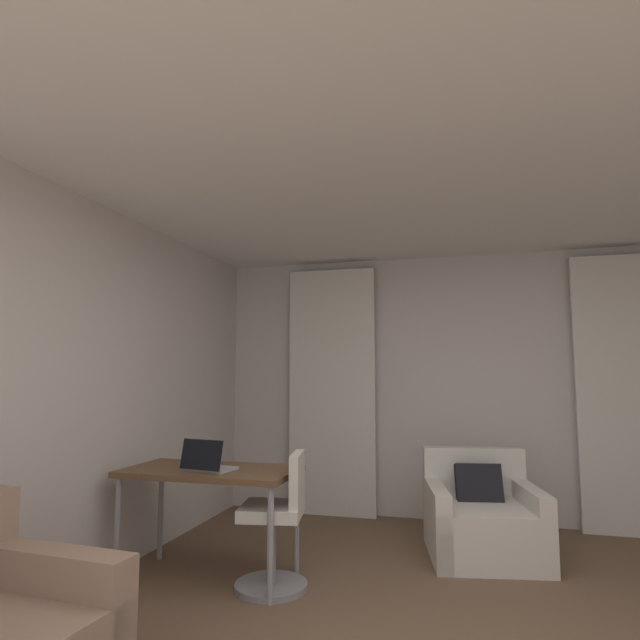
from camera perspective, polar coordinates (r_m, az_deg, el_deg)
The scene contains 9 objects.
wall_window at distance 5.49m, azimuth 15.80°, elevation -6.77°, with size 5.12×0.06×2.60m.
wall_left at distance 3.50m, azimuth -30.35°, elevation -6.74°, with size 0.06×6.12×2.60m.
ceiling at distance 2.75m, azimuth 15.51°, elevation 20.93°, with size 5.12×6.12×0.06m, color white.
curtain_left_panel at distance 5.52m, azimuth 1.29°, elevation -7.50°, with size 0.90×0.06×2.50m.
curtain_right_panel at distance 5.54m, azimuth 30.29°, elevation -6.69°, with size 0.90×0.06×2.50m.
armchair at distance 4.62m, azimuth 17.00°, elevation -19.89°, with size 0.97×1.00×0.79m.
desk at distance 3.97m, azimuth -11.65°, elevation -16.28°, with size 1.20×0.63×0.75m.
desk_chair at distance 3.80m, azimuth -4.56°, elevation -21.28°, with size 0.48×0.48×0.88m.
laptop at distance 3.86m, azimuth -11.95°, elevation -14.86°, with size 0.35×0.29×0.22m.
Camera 1 is at (-0.04, -2.45, 1.40)m, focal length 29.87 mm.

